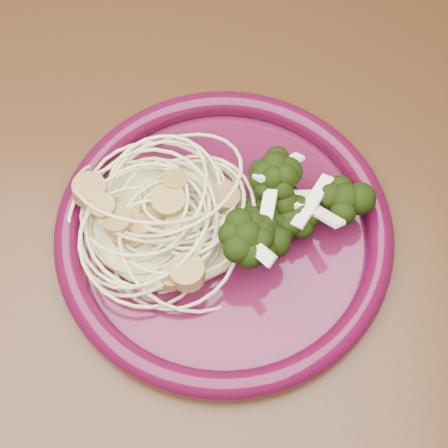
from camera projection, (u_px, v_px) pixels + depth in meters
name	position (u px, v px, depth m)	size (l,w,h in m)	color
dining_table	(113.00, 308.00, 0.58)	(1.20, 0.80, 0.75)	#472814
dinner_plate	(224.00, 230.00, 0.49)	(0.29, 0.29, 0.02)	#490E29
spaghetti_pile	(169.00, 216.00, 0.49)	(0.13, 0.12, 0.03)	beige
scallop_cluster	(165.00, 193.00, 0.46)	(0.12, 0.12, 0.04)	#AB843A
broccoli_pile	(294.00, 228.00, 0.47)	(0.09, 0.14, 0.05)	black
onion_garnish	(298.00, 209.00, 0.45)	(0.06, 0.09, 0.05)	#F4F2CD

